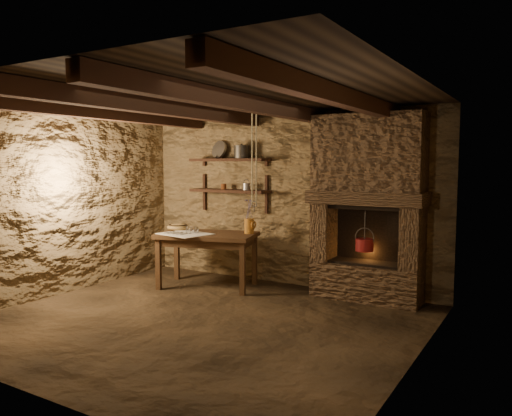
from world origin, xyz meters
The scene contains 25 objects.
floor centered at (0.00, 0.00, 0.00)m, with size 4.50×4.50×0.00m, color black.
back_wall centered at (0.00, 2.00, 1.20)m, with size 4.50×0.04×2.40m, color brown.
front_wall centered at (0.00, -2.00, 1.20)m, with size 4.50×0.04×2.40m, color brown.
left_wall centered at (-2.25, 0.00, 1.20)m, with size 0.04×4.00×2.40m, color brown.
right_wall centered at (2.25, 0.00, 1.20)m, with size 0.04×4.00×2.40m, color brown.
ceiling centered at (0.00, 0.00, 2.40)m, with size 4.50×4.00×0.04m, color black.
beam_far_left centered at (-1.50, 0.00, 2.31)m, with size 0.14×3.95×0.16m, color black.
beam_mid_left centered at (-0.50, 0.00, 2.31)m, with size 0.14×3.95×0.16m, color black.
beam_mid_right centered at (0.50, 0.00, 2.31)m, with size 0.14×3.95×0.16m, color black.
beam_far_right centered at (1.50, 0.00, 2.31)m, with size 0.14×3.95×0.16m, color black.
shelf_lower centered at (-0.85, 1.84, 1.30)m, with size 1.25×0.30×0.04m, color black.
shelf_upper centered at (-0.85, 1.84, 1.75)m, with size 1.25×0.30×0.04m, color black.
hearth centered at (1.25, 1.77, 1.23)m, with size 1.43×0.51×2.30m.
work_table centered at (-0.83, 1.26, 0.40)m, with size 1.47×1.09×0.75m.
linen_cloth centered at (-1.03, 1.04, 0.75)m, with size 0.65×0.52×0.01m, color white.
pewter_cutlery_row centered at (-1.03, 1.01, 0.76)m, with size 0.54×0.21×0.01m, color gray, non-canonical shape.
drinking_glasses centered at (-1.01, 1.16, 0.80)m, with size 0.21×0.06×0.08m, color silver, non-canonical shape.
stoneware_jug centered at (-0.32, 1.53, 0.95)m, with size 0.18×0.18×0.47m.
wooden_bowl centered at (-1.40, 1.32, 0.78)m, with size 0.31×0.31×0.11m, color olive.
iron_stockpot centered at (-0.64, 1.84, 1.85)m, with size 0.22×0.22×0.17m, color #2B2926.
tin_pan centered at (-1.10, 1.94, 1.91)m, with size 0.27×0.27×0.04m, color #A2A19C.
small_kettle centered at (-0.56, 1.84, 1.37)m, with size 0.14×0.11×0.15m, color #A2A19C, non-canonical shape.
rusty_tin centered at (-0.95, 1.84, 1.36)m, with size 0.08×0.08×0.08m, color #552711.
red_pot centered at (1.24, 1.72, 0.71)m, with size 0.28×0.28×0.54m.
hanging_ropes centered at (0.05, 1.05, 1.80)m, with size 0.08×0.08×1.20m, color tan, non-canonical shape.
Camera 1 is at (3.22, -4.19, 1.71)m, focal length 35.00 mm.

